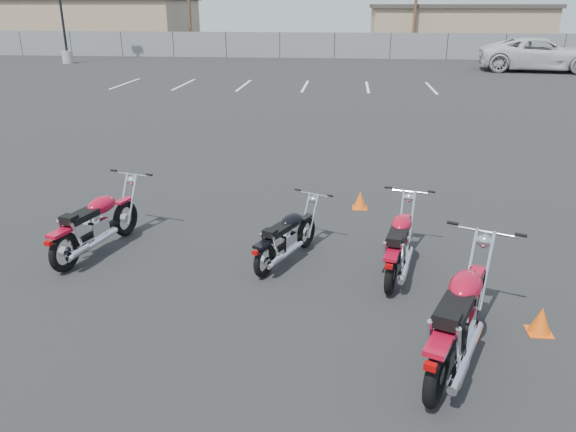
# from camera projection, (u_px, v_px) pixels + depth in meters

# --- Properties ---
(ground) EXTENTS (120.00, 120.00, 0.00)m
(ground) POSITION_uv_depth(u_px,v_px,m) (271.00, 270.00, 8.42)
(ground) COLOR black
(ground) RESTS_ON ground
(motorcycle_front_red) EXTENTS (1.01, 2.16, 1.06)m
(motorcycle_front_red) POSITION_uv_depth(u_px,v_px,m) (96.00, 224.00, 8.86)
(motorcycle_front_red) COLOR black
(motorcycle_front_red) RESTS_ON ground
(motorcycle_second_black) EXTENTS (1.10, 1.76, 0.89)m
(motorcycle_second_black) POSITION_uv_depth(u_px,v_px,m) (287.00, 237.00, 8.57)
(motorcycle_second_black) COLOR black
(motorcycle_second_black) RESTS_ON ground
(motorcycle_third_red) EXTENTS (0.88, 2.04, 1.00)m
(motorcycle_third_red) POSITION_uv_depth(u_px,v_px,m) (399.00, 244.00, 8.20)
(motorcycle_third_red) COLOR black
(motorcycle_third_red) RESTS_ON ground
(motorcycle_rear_red) EXTENTS (1.41, 2.39, 1.19)m
(motorcycle_rear_red) POSITION_uv_depth(u_px,v_px,m) (459.00, 318.00, 6.10)
(motorcycle_rear_red) COLOR black
(motorcycle_rear_red) RESTS_ON ground
(training_cone_near) EXTENTS (0.28, 0.28, 0.34)m
(training_cone_near) POSITION_uv_depth(u_px,v_px,m) (360.00, 200.00, 10.90)
(training_cone_near) COLOR #FE5A0D
(training_cone_near) RESTS_ON ground
(training_cone_far) EXTENTS (0.28, 0.28, 0.34)m
(training_cone_far) POSITION_uv_depth(u_px,v_px,m) (541.00, 320.00, 6.76)
(training_cone_far) COLOR #FE5A0D
(training_cone_far) RESTS_ON ground
(light_pole_west) EXTENTS (0.80, 0.70, 9.97)m
(light_pole_west) POSITION_uv_depth(u_px,v_px,m) (63.00, 23.00, 36.66)
(light_pole_west) COLOR #989490
(light_pole_west) RESTS_ON ground
(chainlink_fence) EXTENTS (80.06, 0.06, 1.80)m
(chainlink_fence) POSITION_uv_depth(u_px,v_px,m) (335.00, 45.00, 40.64)
(chainlink_fence) COLOR slate
(chainlink_fence) RESTS_ON ground
(tan_building_west) EXTENTS (18.40, 10.40, 4.30)m
(tan_building_west) POSITION_uv_depth(u_px,v_px,m) (84.00, 23.00, 48.84)
(tan_building_west) COLOR tan
(tan_building_west) RESTS_ON ground
(tan_building_east) EXTENTS (14.40, 9.40, 3.70)m
(tan_building_east) POSITION_uv_depth(u_px,v_px,m) (455.00, 27.00, 47.70)
(tan_building_east) COLOR tan
(tan_building_east) RESTS_ON ground
(parking_line_stripes) EXTENTS (15.12, 4.00, 0.01)m
(parking_line_stripes) POSITION_uv_depth(u_px,v_px,m) (274.00, 86.00, 27.26)
(parking_line_stripes) COLOR silver
(parking_line_stripes) RESTS_ON ground
(white_van) EXTENTS (4.10, 8.20, 2.99)m
(white_van) POSITION_uv_depth(u_px,v_px,m) (542.00, 45.00, 32.61)
(white_van) COLOR silver
(white_van) RESTS_ON ground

